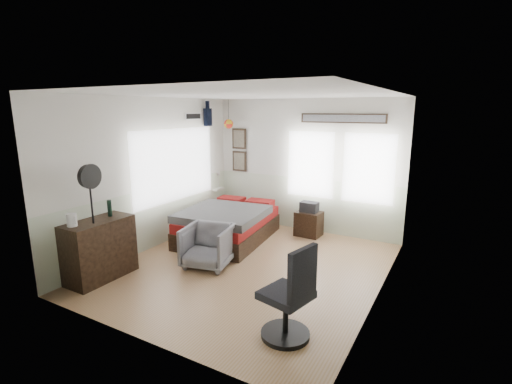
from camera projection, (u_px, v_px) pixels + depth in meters
ground_plane at (249, 267)px, 5.97m from camera, size 4.00×4.50×0.01m
room_shell at (251, 166)px, 5.82m from camera, size 4.02×4.52×2.71m
wall_decor at (251, 128)px, 7.71m from camera, size 3.55×1.32×1.44m
bed at (228, 224)px, 7.18m from camera, size 1.61×2.14×0.64m
dresser at (100, 249)px, 5.50m from camera, size 0.48×1.00×0.90m
armchair at (208, 246)px, 5.95m from camera, size 0.86×0.88×0.67m
nightstand at (309, 224)px, 7.42m from camera, size 0.51×0.41×0.49m
task_chair at (290, 302)px, 4.01m from camera, size 0.58×0.58×1.10m
kettle at (72, 220)px, 5.11m from camera, size 0.16×0.13×0.18m
bottle at (110, 208)px, 5.58m from camera, size 0.06×0.06×0.25m
stand_fan at (89, 177)px, 5.11m from camera, size 0.11×0.35×0.85m
black_bag at (309, 207)px, 7.35m from camera, size 0.34×0.22×0.20m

